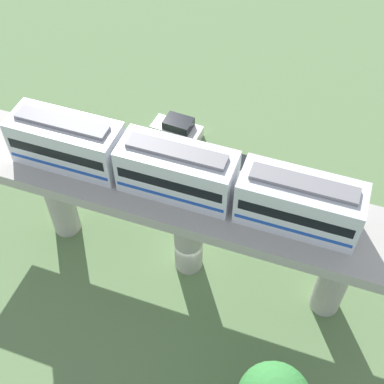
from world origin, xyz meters
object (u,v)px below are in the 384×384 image
object	(u,v)px
parked_car_yellow	(313,210)
parked_car_white	(177,129)
parked_car_orange	(242,171)
train	(177,171)

from	to	relation	value
parked_car_yellow	parked_car_white	bearing A→B (deg)	-110.80
parked_car_yellow	parked_car_orange	bearing A→B (deg)	-107.91
train	parked_car_orange	bearing A→B (deg)	168.06
parked_car_white	parked_car_orange	world-z (taller)	same
parked_car_yellow	parked_car_orange	distance (m)	6.30
train	parked_car_white	xyz separation A→B (m)	(-11.74, -4.57, -8.47)
parked_car_yellow	parked_car_white	distance (m)	13.33
parked_car_yellow	parked_car_white	xyz separation A→B (m)	(-4.78, -12.44, 0.00)
parked_car_white	parked_car_orange	bearing A→B (deg)	70.36
parked_car_yellow	parked_car_orange	world-z (taller)	same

